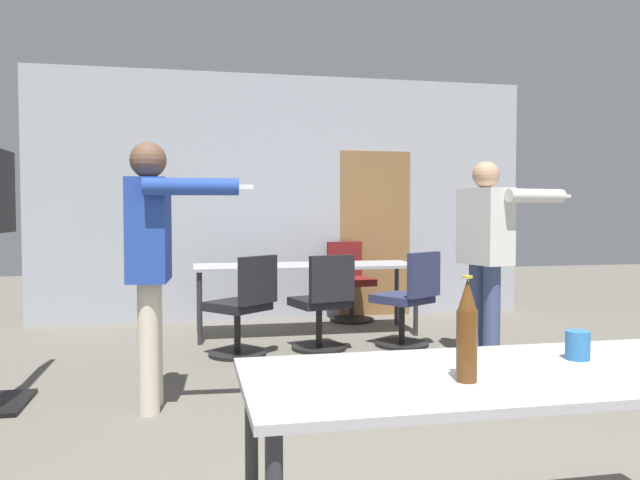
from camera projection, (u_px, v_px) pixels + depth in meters
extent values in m
cube|color=#A3A8B2|center=(287.00, 197.00, 7.59)|extent=(6.02, 0.10, 2.94)
cube|color=olive|center=(375.00, 234.00, 7.78)|extent=(0.90, 0.02, 2.05)
cube|color=#A8A8AD|center=(512.00, 375.00, 2.17)|extent=(1.88, 0.77, 0.03)
cylinder|color=#2D2D33|center=(252.00, 463.00, 2.32)|extent=(0.05, 0.05, 0.71)
cube|color=#A8A8AD|center=(306.00, 266.00, 6.57)|extent=(2.34, 0.74, 0.03)
cylinder|color=#2D2D33|center=(200.00, 308.00, 6.06)|extent=(0.05, 0.05, 0.71)
cylinder|color=#2D2D33|center=(416.00, 302.00, 6.51)|extent=(0.05, 0.05, 0.71)
cylinder|color=#2D2D33|center=(199.00, 300.00, 6.66)|extent=(0.05, 0.05, 0.71)
cylinder|color=#2D2D33|center=(397.00, 294.00, 7.11)|extent=(0.05, 0.05, 0.71)
cylinder|color=#3D4C75|center=(477.00, 310.00, 5.54)|extent=(0.15, 0.15, 0.84)
cylinder|color=#3D4C75|center=(492.00, 314.00, 5.35)|extent=(0.15, 0.15, 0.84)
cube|color=silver|center=(485.00, 226.00, 5.41)|extent=(0.36, 0.52, 0.66)
sphere|color=tan|center=(486.00, 175.00, 5.39)|extent=(0.23, 0.23, 0.23)
cylinder|color=silver|center=(464.00, 228.00, 5.68)|extent=(0.11, 0.11, 0.57)
cylinder|color=silver|center=(536.00, 196.00, 5.24)|extent=(0.58, 0.23, 0.11)
cube|color=white|center=(564.00, 196.00, 5.36)|extent=(0.12, 0.06, 0.03)
cylinder|color=beige|center=(152.00, 342.00, 4.16)|extent=(0.14, 0.14, 0.85)
cylinder|color=beige|center=(149.00, 348.00, 3.97)|extent=(0.14, 0.14, 0.85)
cube|color=#23429E|center=(149.00, 230.00, 4.03)|extent=(0.27, 0.45, 0.67)
sphere|color=brown|center=(148.00, 160.00, 4.01)|extent=(0.23, 0.23, 0.23)
cylinder|color=#23429E|center=(154.00, 231.00, 4.30)|extent=(0.11, 0.11, 0.58)
cylinder|color=#23429E|center=(191.00, 187.00, 3.79)|extent=(0.58, 0.14, 0.11)
cube|color=white|center=(244.00, 187.00, 3.84)|extent=(0.12, 0.04, 0.03)
cylinder|color=black|center=(237.00, 354.00, 5.62)|extent=(0.52, 0.52, 0.03)
cylinder|color=black|center=(237.00, 331.00, 5.61)|extent=(0.06, 0.06, 0.38)
cube|color=black|center=(237.00, 306.00, 5.60)|extent=(0.65, 0.65, 0.08)
cube|color=black|center=(258.00, 280.00, 5.43)|extent=(0.37, 0.33, 0.42)
cylinder|color=black|center=(402.00, 344.00, 6.04)|extent=(0.52, 0.52, 0.03)
cylinder|color=black|center=(402.00, 322.00, 6.03)|extent=(0.06, 0.06, 0.39)
cube|color=navy|center=(402.00, 299.00, 6.02)|extent=(0.63, 0.63, 0.08)
cube|color=navy|center=(424.00, 275.00, 5.82)|extent=(0.40, 0.28, 0.42)
cylinder|color=black|center=(352.00, 320.00, 7.39)|extent=(0.52, 0.52, 0.03)
cylinder|color=black|center=(352.00, 302.00, 7.38)|extent=(0.06, 0.06, 0.40)
cube|color=maroon|center=(352.00, 281.00, 7.37)|extent=(0.50, 0.50, 0.08)
cube|color=maroon|center=(344.00, 259.00, 7.61)|extent=(0.44, 0.10, 0.42)
cylinder|color=black|center=(319.00, 347.00, 5.88)|extent=(0.52, 0.52, 0.03)
cylinder|color=black|center=(319.00, 326.00, 5.87)|extent=(0.06, 0.06, 0.37)
cube|color=black|center=(319.00, 302.00, 5.86)|extent=(0.56, 0.56, 0.08)
cube|color=black|center=(332.00, 279.00, 5.62)|extent=(0.44, 0.17, 0.42)
cylinder|color=#563314|center=(467.00, 346.00, 2.02)|extent=(0.07, 0.07, 0.23)
cone|color=#563314|center=(467.00, 294.00, 2.02)|extent=(0.06, 0.06, 0.10)
cylinder|color=gold|center=(468.00, 277.00, 2.01)|extent=(0.03, 0.03, 0.01)
cylinder|color=#2866A3|center=(578.00, 345.00, 2.33)|extent=(0.09, 0.09, 0.11)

